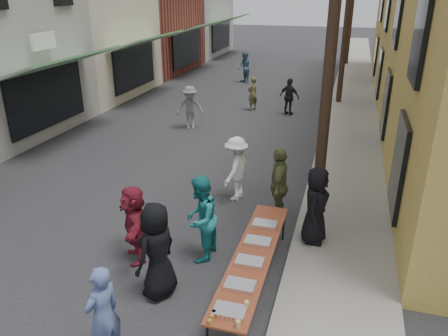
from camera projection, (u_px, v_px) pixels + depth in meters
The scene contains 27 objects.
ground at pixel (102, 255), 9.47m from camera, with size 120.00×120.00×0.00m, color #28282B.
sidewalk at pixel (353, 104), 21.44m from camera, with size 2.20×60.00×0.10m, color gray.
storefront_row at pixel (76, 11), 23.71m from camera, with size 8.00×37.00×9.00m.
utility_pole_near at pixel (332, 31), 9.28m from camera, with size 0.26×0.26×9.00m, color #2D2116.
utility_pole_mid at pixel (348, 7), 19.90m from camera, with size 0.26×0.26×9.00m, color #2D2116.
utility_pole_far at pixel (353, 0), 30.53m from camera, with size 0.26×0.26×9.00m, color #2D2116.
serving_table at pixel (253, 256), 8.17m from camera, with size 0.70×4.00×0.75m.
catering_tray_sausage at pixel (230, 311), 6.68m from camera, with size 0.50×0.33×0.08m, color maroon.
catering_tray_foil_b at pixel (240, 285), 7.26m from camera, with size 0.50×0.33×0.08m, color #B2B2B7.
catering_tray_buns at pixel (250, 262), 7.88m from camera, with size 0.50×0.33×0.08m, color tan.
catering_tray_foil_d at pixel (258, 242), 8.50m from camera, with size 0.50×0.33×0.08m, color #B2B2B7.
catering_tray_buns_end at pixel (265, 224), 9.12m from camera, with size 0.50×0.33×0.08m, color tan.
condiment_jar_a at pixel (210, 322), 6.47m from camera, with size 0.07×0.07×0.08m, color #A57F26.
condiment_jar_b at pixel (212, 317), 6.56m from camera, with size 0.07×0.07×0.08m, color #A57F26.
condiment_jar_c at pixel (214, 313), 6.65m from camera, with size 0.07×0.07×0.08m, color #A57F26.
cup_stack at pixel (238, 324), 6.40m from camera, with size 0.08×0.08×0.12m, color tan.
guest_front_a at pixel (157, 251), 7.94m from camera, with size 0.92×0.60×1.88m, color black.
guest_front_b at pixel (103, 315), 6.53m from camera, with size 0.61×0.40×1.68m, color #5368A0.
guest_front_c at pixel (200, 219), 9.03m from camera, with size 0.91×0.71×1.88m, color teal.
guest_front_d at pixel (236, 169), 11.65m from camera, with size 1.14×0.65×1.76m, color white.
guest_front_e at pixel (279, 186), 10.46m from camera, with size 1.13×0.47×1.93m, color #5C6339.
guest_queue_back at pixel (134, 224), 9.03m from camera, with size 1.57×0.50×1.70m, color maroon.
server at pixel (316, 205), 9.49m from camera, with size 0.86×0.56×1.76m, color black.
passerby_left at pixel (190, 107), 17.56m from camera, with size 1.12×0.65×1.74m, color slate.
passerby_mid at pixel (289, 97), 19.45m from camera, with size 0.96×0.40×1.64m, color black.
passerby_right at pixel (253, 93), 20.24m from camera, with size 0.57×0.37×1.56m, color brown.
passerby_far at pixel (245, 67), 25.96m from camera, with size 0.88×0.69×1.81m, color #467189.
Camera 1 is at (4.79, -6.94, 5.39)m, focal length 35.00 mm.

